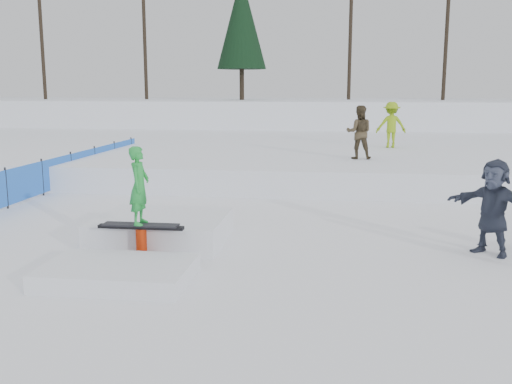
# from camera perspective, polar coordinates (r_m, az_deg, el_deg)

# --- Properties ---
(ground) EXTENTS (120.00, 120.00, 0.00)m
(ground) POSITION_cam_1_polar(r_m,az_deg,el_deg) (9.79, -4.51, -8.36)
(ground) COLOR white
(snow_berm) EXTENTS (60.00, 14.00, 2.40)m
(snow_berm) POSITION_cam_1_polar(r_m,az_deg,el_deg) (39.16, 4.77, 7.43)
(snow_berm) COLOR white
(snow_berm) RESTS_ON ground
(snow_midrise) EXTENTS (50.00, 18.00, 0.80)m
(snow_midrise) POSITION_cam_1_polar(r_m,az_deg,el_deg) (25.29, 3.11, 4.08)
(snow_midrise) COLOR white
(snow_midrise) RESTS_ON ground
(safety_fence) EXTENTS (0.05, 16.00, 1.10)m
(safety_fence) POSITION_cam_1_polar(r_m,az_deg,el_deg) (18.00, -20.58, 1.40)
(safety_fence) COLOR blue
(safety_fence) RESTS_ON ground
(treeline) EXTENTS (40.24, 4.22, 10.50)m
(treeline) POSITION_cam_1_polar(r_m,az_deg,el_deg) (37.82, 14.58, 16.53)
(treeline) COLOR black
(treeline) RESTS_ON snow_berm
(walker_olive) EXTENTS (0.87, 0.68, 1.78)m
(walker_olive) POSITION_cam_1_polar(r_m,az_deg,el_deg) (19.45, 10.28, 5.89)
(walker_olive) COLOR #433724
(walker_olive) RESTS_ON snow_midrise
(walker_ygreen) EXTENTS (1.21, 0.75, 1.82)m
(walker_ygreen) POSITION_cam_1_polar(r_m,az_deg,el_deg) (23.49, 13.37, 6.55)
(walker_ygreen) COLOR #83AD14
(walker_ygreen) RESTS_ON snow_midrise
(spectator_dark) EXTENTS (1.64, 1.53, 1.84)m
(spectator_dark) POSITION_cam_1_polar(r_m,az_deg,el_deg) (11.67, 22.62, -1.41)
(spectator_dark) COLOR #303749
(spectator_dark) RESTS_ON ground
(jib_rail_feature) EXTENTS (2.60, 4.40, 2.11)m
(jib_rail_feature) POSITION_cam_1_polar(r_m,az_deg,el_deg) (11.27, -10.43, -4.39)
(jib_rail_feature) COLOR white
(jib_rail_feature) RESTS_ON ground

